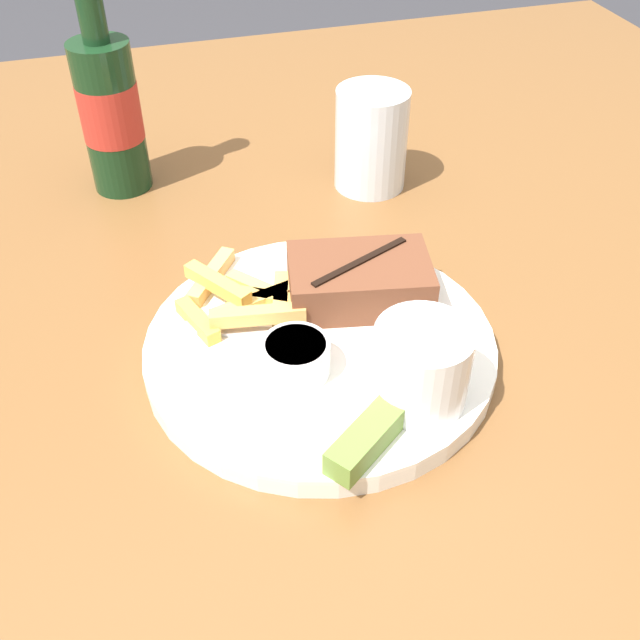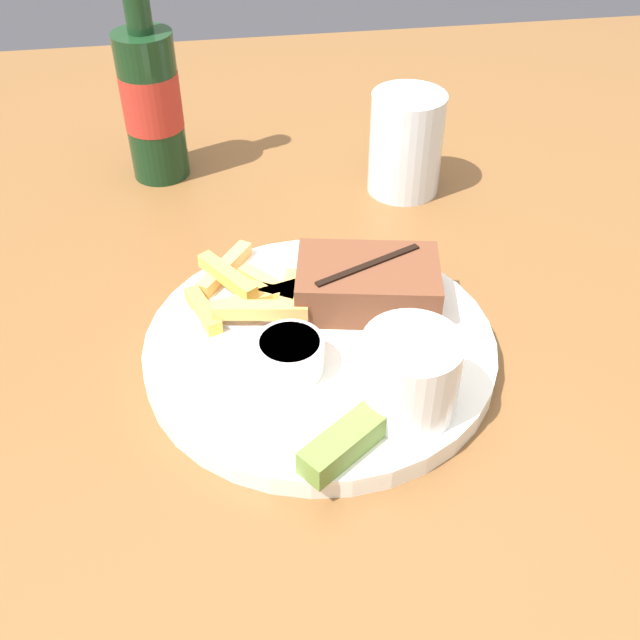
% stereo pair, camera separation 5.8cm
% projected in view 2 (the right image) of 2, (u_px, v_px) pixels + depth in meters
% --- Properties ---
extents(dining_table, '(1.38, 1.42, 0.77)m').
position_uv_depth(dining_table, '(320.00, 410.00, 0.64)').
color(dining_table, brown).
rests_on(dining_table, ground_plane).
extents(dinner_plate, '(0.28, 0.28, 0.02)m').
position_uv_depth(dinner_plate, '(320.00, 348.00, 0.60)').
color(dinner_plate, white).
rests_on(dinner_plate, dining_table).
extents(steak_portion, '(0.13, 0.09, 0.04)m').
position_uv_depth(steak_portion, '(368.00, 284.00, 0.61)').
color(steak_portion, brown).
rests_on(steak_portion, dinner_plate).
extents(fries_pile, '(0.12, 0.12, 0.02)m').
position_uv_depth(fries_pile, '(252.00, 292.00, 0.62)').
color(fries_pile, '#DFBC59').
rests_on(fries_pile, dinner_plate).
extents(coleslaw_cup, '(0.07, 0.07, 0.06)m').
position_uv_depth(coleslaw_cup, '(410.00, 371.00, 0.51)').
color(coleslaw_cup, white).
rests_on(coleslaw_cup, dinner_plate).
extents(dipping_sauce_cup, '(0.05, 0.05, 0.03)m').
position_uv_depth(dipping_sauce_cup, '(290.00, 354.00, 0.56)').
color(dipping_sauce_cup, silver).
rests_on(dipping_sauce_cup, dinner_plate).
extents(pickle_spear, '(0.07, 0.06, 0.02)m').
position_uv_depth(pickle_spear, '(349.00, 441.00, 0.50)').
color(pickle_spear, olive).
rests_on(pickle_spear, dinner_plate).
extents(fork_utensil, '(0.13, 0.06, 0.00)m').
position_uv_depth(fork_utensil, '(233.00, 323.00, 0.60)').
color(fork_utensil, '#B7B7BC').
rests_on(fork_utensil, dinner_plate).
extents(beer_bottle, '(0.06, 0.06, 0.25)m').
position_uv_depth(beer_bottle, '(151.00, 97.00, 0.77)').
color(beer_bottle, '#143319').
rests_on(beer_bottle, dining_table).
extents(drinking_glass, '(0.08, 0.08, 0.11)m').
position_uv_depth(drinking_glass, '(406.00, 144.00, 0.77)').
color(drinking_glass, silver).
rests_on(drinking_glass, dining_table).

